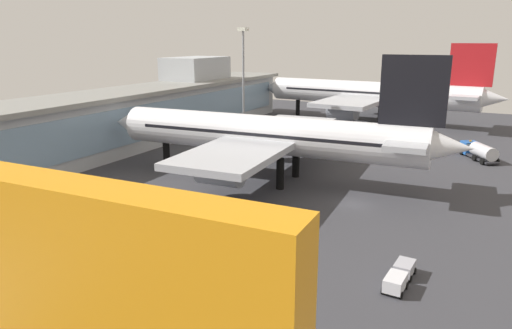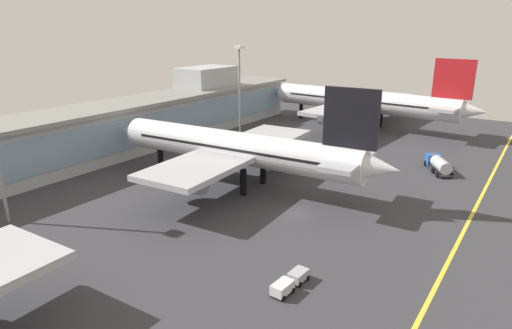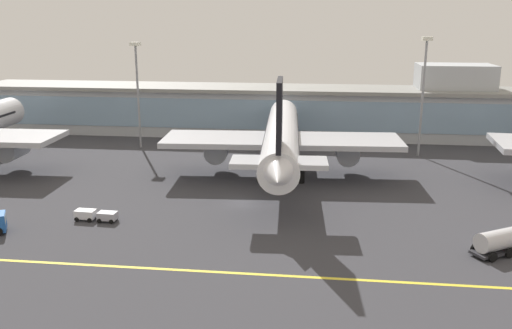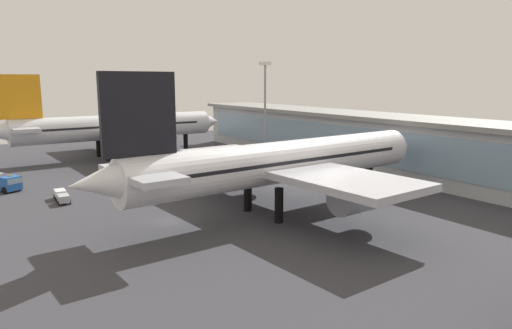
{
  "view_description": "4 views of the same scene",
  "coord_description": "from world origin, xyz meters",
  "px_view_note": "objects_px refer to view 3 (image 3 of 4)",
  "views": [
    {
      "loc": [
        -56.29,
        -14.79,
        20.43
      ],
      "look_at": [
        -0.82,
        13.6,
        3.79
      ],
      "focal_mm": 33.18,
      "sensor_mm": 36.0,
      "label": 1
    },
    {
      "loc": [
        -54.4,
        -29.15,
        26.98
      ],
      "look_at": [
        5.51,
        11.17,
        4.24
      ],
      "focal_mm": 31.11,
      "sensor_mm": 36.0,
      "label": 2
    },
    {
      "loc": [
        11.19,
        -73.84,
        25.98
      ],
      "look_at": [
        1.08,
        8.78,
        3.55
      ],
      "focal_mm": 38.39,
      "sensor_mm": 36.0,
      "label": 3
    },
    {
      "loc": [
        53.5,
        -22.22,
        17.62
      ],
      "look_at": [
        2.38,
        11.8,
        6.48
      ],
      "focal_mm": 32.77,
      "sensor_mm": 36.0,
      "label": 4
    }
  ],
  "objects_px": {
    "airliner_near_right": "(282,138)",
    "service_truck_far": "(96,215)",
    "apron_light_mast_west": "(137,78)",
    "apron_light_mast_centre": "(424,79)",
    "fuel_tanker_truck": "(509,239)"
  },
  "relations": [
    {
      "from": "fuel_tanker_truck",
      "to": "apron_light_mast_west",
      "type": "relative_size",
      "value": 0.42
    },
    {
      "from": "fuel_tanker_truck",
      "to": "service_truck_far",
      "type": "xyz_separation_m",
      "value": [
        -50.94,
        3.73,
        -0.72
      ]
    },
    {
      "from": "fuel_tanker_truck",
      "to": "apron_light_mast_centre",
      "type": "relative_size",
      "value": 0.4
    },
    {
      "from": "airliner_near_right",
      "to": "apron_light_mast_centre",
      "type": "distance_m",
      "value": 31.94
    },
    {
      "from": "airliner_near_right",
      "to": "fuel_tanker_truck",
      "type": "xyz_separation_m",
      "value": [
        28.21,
        -27.27,
        -5.25
      ]
    },
    {
      "from": "service_truck_far",
      "to": "apron_light_mast_west",
      "type": "distance_m",
      "value": 44.69
    },
    {
      "from": "airliner_near_right",
      "to": "service_truck_far",
      "type": "xyz_separation_m",
      "value": [
        -22.73,
        -23.55,
        -5.97
      ]
    },
    {
      "from": "fuel_tanker_truck",
      "to": "service_truck_far",
      "type": "distance_m",
      "value": 51.08
    },
    {
      "from": "service_truck_far",
      "to": "apron_light_mast_centre",
      "type": "bearing_deg",
      "value": -135.97
    },
    {
      "from": "airliner_near_right",
      "to": "service_truck_far",
      "type": "bearing_deg",
      "value": 132.67
    },
    {
      "from": "airliner_near_right",
      "to": "service_truck_far",
      "type": "relative_size",
      "value": 9.71
    },
    {
      "from": "apron_light_mast_centre",
      "to": "fuel_tanker_truck",
      "type": "bearing_deg",
      "value": -86.29
    },
    {
      "from": "airliner_near_right",
      "to": "apron_light_mast_west",
      "type": "xyz_separation_m",
      "value": [
        -30.58,
        18.38,
        7.38
      ]
    },
    {
      "from": "apron_light_mast_centre",
      "to": "airliner_near_right",
      "type": "bearing_deg",
      "value": -144.92
    },
    {
      "from": "fuel_tanker_truck",
      "to": "airliner_near_right",
      "type": "bearing_deg",
      "value": 104.69
    }
  ]
}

